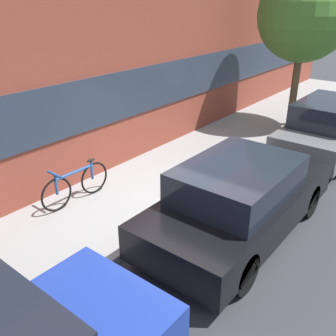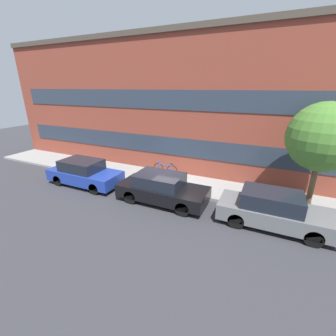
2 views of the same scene
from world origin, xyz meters
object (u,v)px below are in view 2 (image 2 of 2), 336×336
(parked_car_black, at_px, (162,188))
(parked_car_blue, at_px, (84,173))
(fire_hydrant, at_px, (94,165))
(parked_car_grey, at_px, (273,210))
(bicycle, at_px, (165,169))
(street_tree, at_px, (323,137))

(parked_car_black, bearing_deg, parked_car_blue, 180.00)
(fire_hydrant, bearing_deg, parked_car_grey, -8.95)
(bicycle, distance_m, street_tree, 8.10)
(parked_car_blue, bearing_deg, fire_hydrant, 116.89)
(parked_car_grey, bearing_deg, fire_hydrant, 171.05)
(parked_car_blue, distance_m, street_tree, 11.49)
(parked_car_blue, relative_size, bicycle, 2.61)
(parked_car_black, bearing_deg, fire_hydrant, 163.72)
(parked_car_blue, height_order, street_tree, street_tree)
(parked_car_grey, height_order, fire_hydrant, parked_car_grey)
(parked_car_blue, xyz_separation_m, parked_car_grey, (9.71, 0.00, 0.01))
(parked_car_blue, distance_m, parked_car_grey, 9.71)
(parked_car_blue, relative_size, street_tree, 0.90)
(bicycle, xyz_separation_m, street_tree, (7.44, -1.41, 2.89))
(parked_car_black, height_order, fire_hydrant, parked_car_black)
(parked_car_grey, relative_size, fire_hydrant, 5.23)
(parked_car_black, relative_size, street_tree, 0.92)
(parked_car_grey, bearing_deg, bicycle, 154.03)
(fire_hydrant, relative_size, street_tree, 0.17)
(parked_car_grey, relative_size, street_tree, 0.91)
(parked_car_black, bearing_deg, parked_car_grey, 0.00)
(parked_car_blue, height_order, fire_hydrant, parked_car_blue)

